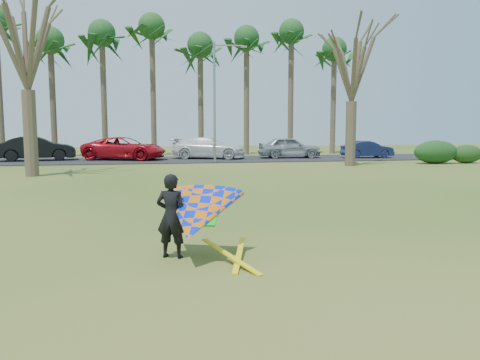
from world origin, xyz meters
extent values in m
plane|color=#1E4A10|center=(0.00, 0.00, 0.00)|extent=(100.00, 100.00, 0.00)
cube|color=black|center=(0.00, 25.00, 0.03)|extent=(46.00, 7.00, 0.06)
cylinder|color=#4B3D2D|center=(-10.00, 31.00, 4.50)|extent=(0.48, 0.48, 9.00)
ellipsoid|color=#1B4D1D|center=(-10.00, 31.00, 9.30)|extent=(4.84, 4.84, 3.08)
cylinder|color=#4F3E2F|center=(-6.00, 31.00, 4.85)|extent=(0.48, 0.48, 9.70)
ellipsoid|color=#174219|center=(-6.00, 31.00, 10.00)|extent=(4.84, 4.84, 3.08)
cylinder|color=#49382C|center=(-2.00, 31.00, 5.20)|extent=(0.48, 0.48, 10.40)
ellipsoid|color=#1A4719|center=(-2.00, 31.00, 10.70)|extent=(4.84, 4.84, 3.08)
cylinder|color=#4A3D2C|center=(2.00, 31.00, 4.50)|extent=(0.48, 0.48, 9.00)
ellipsoid|color=#19461C|center=(2.00, 31.00, 9.30)|extent=(4.84, 4.84, 3.08)
cylinder|color=#4E3E2E|center=(6.00, 31.00, 4.85)|extent=(0.48, 0.48, 9.70)
ellipsoid|color=#18441B|center=(6.00, 31.00, 10.00)|extent=(4.84, 4.84, 3.08)
cylinder|color=#4D3B2E|center=(10.00, 31.00, 5.20)|extent=(0.48, 0.48, 10.40)
ellipsoid|color=#174118|center=(10.00, 31.00, 10.70)|extent=(4.84, 4.84, 3.08)
cylinder|color=brown|center=(14.00, 31.00, 4.50)|extent=(0.48, 0.48, 9.00)
ellipsoid|color=#164018|center=(14.00, 31.00, 9.30)|extent=(4.84, 4.84, 3.08)
cylinder|color=#4D3C2E|center=(-8.00, 15.00, 2.10)|extent=(0.64, 0.64, 4.20)
cylinder|color=brown|center=(10.00, 18.00, 1.99)|extent=(0.64, 0.64, 3.99)
cylinder|color=gray|center=(2.00, 22.00, 4.00)|extent=(0.16, 0.16, 8.00)
cylinder|color=gray|center=(3.00, 22.00, 7.80)|extent=(2.00, 0.10, 0.10)
cube|color=gray|center=(4.00, 22.00, 7.75)|extent=(0.40, 0.18, 0.12)
ellipsoid|color=#153C16|center=(16.30, 18.59, 0.77)|extent=(3.08, 1.40, 1.54)
ellipsoid|color=#183915|center=(18.53, 18.49, 0.62)|extent=(2.23, 1.05, 1.24)
imported|color=black|center=(-10.15, 25.55, 0.91)|extent=(5.40, 2.63, 1.71)
imported|color=#B60E1A|center=(-4.12, 25.30, 0.88)|extent=(6.47, 4.52, 1.64)
imported|color=white|center=(1.98, 25.48, 0.85)|extent=(5.90, 3.90, 1.59)
imported|color=#91979D|center=(8.19, 25.14, 0.87)|extent=(4.85, 2.19, 1.61)
imported|color=#1A244E|center=(14.08, 24.09, 0.71)|extent=(3.98, 1.53, 1.30)
imported|color=black|center=(-1.82, -0.83, 0.79)|extent=(0.67, 0.56, 1.57)
cone|color=#0425DB|center=(-1.37, -1.08, 0.85)|extent=(2.13, 2.39, 2.02)
cube|color=#0CBF19|center=(-1.25, -1.16, 0.80)|extent=(0.62, 0.60, 0.24)
cube|color=yellow|center=(-0.82, -1.43, 0.01)|extent=(0.85, 1.66, 0.28)
cube|color=yellow|center=(-0.62, -1.23, 0.01)|extent=(0.56, 1.76, 0.22)
camera|label=1|loc=(-2.14, -9.42, 2.42)|focal=35.00mm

